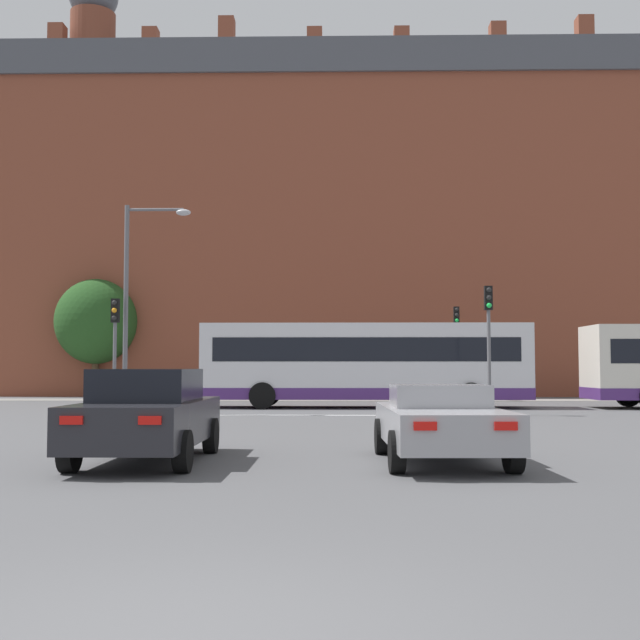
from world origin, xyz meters
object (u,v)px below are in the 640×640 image
traffic_light_far_right (457,338)px  street_lamp_junction (138,285)px  traffic_light_near_right (489,328)px  car_saloon_left (148,415)px  pedestrian_walking_east (494,378)px  traffic_light_near_left (115,336)px  car_roadster_right (440,423)px  bus_crossing_lead (365,363)px  pedestrian_waiting (460,378)px

traffic_light_far_right → street_lamp_junction: (-12.40, -10.74, 1.40)m
traffic_light_near_right → street_lamp_junction: 11.86m
car_saloon_left → pedestrian_walking_east: 27.05m
car_saloon_left → pedestrian_walking_east: pedestrian_walking_east is taller
traffic_light_near_left → car_roadster_right: bearing=-55.6°
car_roadster_right → bus_crossing_lead: size_ratio=0.35×
car_roadster_right → traffic_light_near_left: bearing=122.8°
traffic_light_far_right → car_roadster_right: bearing=-99.2°
car_roadster_right → traffic_light_near_left: size_ratio=1.14×
car_roadster_right → traffic_light_near_right: size_ratio=1.03×
car_roadster_right → street_lamp_junction: size_ratio=0.62×
car_saloon_left → traffic_light_near_right: traffic_light_near_right is taller
car_roadster_right → pedestrian_waiting: 25.30m
pedestrian_waiting → traffic_light_near_right: bearing=-15.1°
car_saloon_left → street_lamp_junction: size_ratio=0.63×
bus_crossing_lead → traffic_light_near_right: bearing=39.6°
pedestrian_waiting → pedestrian_walking_east: (1.62, -0.09, 0.04)m
traffic_light_far_right → traffic_light_near_right: bearing=-93.3°
traffic_light_near_left → pedestrian_waiting: size_ratio=2.20×
traffic_light_near_left → traffic_light_near_right: (12.42, -0.14, 0.24)m
car_roadster_right → bus_crossing_lead: bus_crossing_lead is taller
traffic_light_near_left → pedestrian_walking_east: (14.89, 11.58, -1.54)m
bus_crossing_lead → traffic_light_near_left: 9.71m
car_roadster_right → traffic_light_far_right: size_ratio=0.99×
traffic_light_near_right → traffic_light_far_right: bearing=86.7°
car_saloon_left → bus_crossing_lead: 18.40m
pedestrian_waiting → car_roadster_right: bearing=-20.5°
car_roadster_right → street_lamp_junction: street_lamp_junction is taller
street_lamp_junction → car_roadster_right: bearing=-58.2°
car_saloon_left → traffic_light_near_left: traffic_light_near_left is taller
traffic_light_near_left → car_saloon_left: bearing=-72.3°
car_saloon_left → pedestrian_walking_east: (10.63, 24.87, 0.29)m
street_lamp_junction → pedestrian_walking_east: street_lamp_junction is taller
bus_crossing_lead → car_roadster_right: bearing=1.9°
traffic_light_near_left → traffic_light_far_right: 17.12m
traffic_light_far_right → pedestrian_waiting: size_ratio=2.52×
traffic_light_far_right → car_saloon_left: bearing=-109.9°
traffic_light_near_right → pedestrian_waiting: (0.85, 11.81, -1.82)m
traffic_light_far_right → street_lamp_junction: 16.46m
street_lamp_junction → pedestrian_walking_east: size_ratio=3.92×
car_saloon_left → traffic_light_near_left: 14.07m
car_saloon_left → traffic_light_far_right: (8.80, 24.37, 2.17)m
car_saloon_left → bus_crossing_lead: (4.26, 17.87, 0.96)m
car_roadster_right → pedestrian_walking_east: pedestrian_walking_east is taller
street_lamp_junction → pedestrian_walking_east: (14.23, 11.24, -3.28)m
bus_crossing_lead → pedestrian_waiting: size_ratio=7.16×
traffic_light_near_right → car_roadster_right: bearing=-104.2°
car_saloon_left → traffic_light_far_right: bearing=70.0°
car_saloon_left → bus_crossing_lead: size_ratio=0.36×
traffic_light_near_right → pedestrian_waiting: traffic_light_near_right is taller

